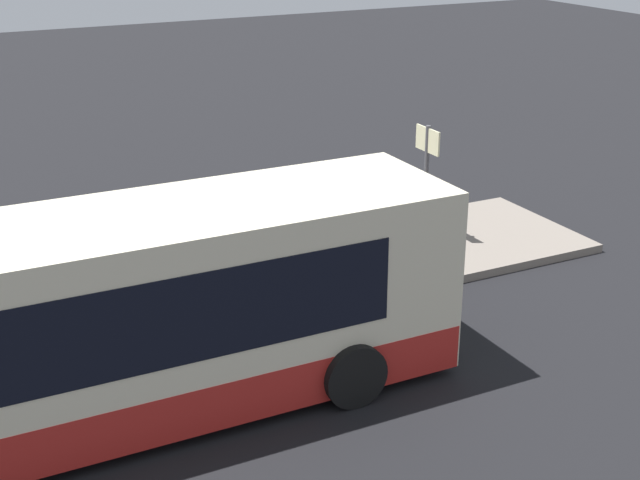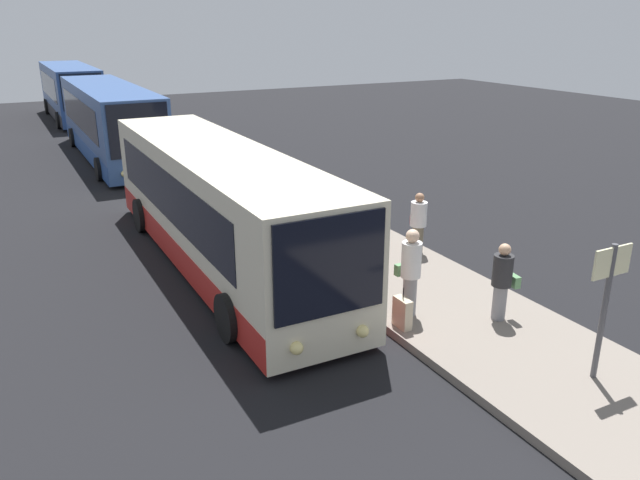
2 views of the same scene
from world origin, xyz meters
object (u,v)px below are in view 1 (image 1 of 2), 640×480
passenger_boarding (306,240)px  passenger_with_bags (116,233)px  suitcase (339,280)px  sign_post (427,165)px  bus_lead (49,337)px  passenger_waiting (320,214)px

passenger_boarding → passenger_with_bags: 3.71m
suitcase → sign_post: bearing=31.5°
bus_lead → passenger_waiting: bearing=32.8°
sign_post → passenger_with_bags: bearing=171.8°
bus_lead → sign_post: bus_lead is taller
sign_post → bus_lead: bearing=-156.0°
bus_lead → suitcase: bearing=19.4°
bus_lead → passenger_boarding: bus_lead is taller
suitcase → bus_lead: bearing=-160.6°
passenger_waiting → sign_post: 2.54m
bus_lead → passenger_with_bags: bus_lead is taller
passenger_waiting → suitcase: 2.14m
passenger_waiting → sign_post: sign_post is taller
bus_lead → passenger_boarding: bearing=25.3°
bus_lead → sign_post: 9.26m
passenger_with_bags → sign_post: bearing=-74.8°
passenger_boarding → passenger_waiting: bearing=-37.6°
passenger_with_bags → sign_post: (6.36, -0.92, 0.73)m
passenger_with_bags → suitcase: passenger_with_bags is taller
passenger_boarding → suitcase: bearing=-140.4°
bus_lead → sign_post: size_ratio=4.87×
passenger_waiting → passenger_with_bags: passenger_waiting is taller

